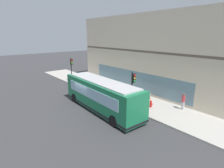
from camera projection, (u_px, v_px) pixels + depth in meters
The scene contains 10 objects.
ground at pixel (88, 106), 19.04m from camera, with size 120.00×120.00×0.00m, color #38383A.
sidewalk_curb at pixel (121, 95), 22.07m from camera, with size 4.65×40.00×0.15m, color #B2ADA3.
building_corner at pixel (153, 53), 24.38m from camera, with size 7.03×22.42×9.78m.
city_bus_nearside at pixel (101, 95), 17.58m from camera, with size 2.90×10.12×3.07m.
traffic_light_near_corner at pixel (133, 83), 17.66m from camera, with size 0.32×0.49×3.61m.
traffic_light_down_block at pixel (71, 66), 27.28m from camera, with size 0.32×0.49×3.73m.
fire_hydrant at pixel (151, 104), 18.18m from camera, with size 0.35×0.35×0.74m.
pedestrian_near_building_entrance at pixel (94, 80), 25.73m from camera, with size 0.32×0.32×1.61m.
pedestrian_by_light_pole at pixel (183, 100), 17.42m from camera, with size 0.32×0.32×1.67m.
newspaper_vending_box at pixel (148, 96), 20.29m from camera, with size 0.44×0.43×0.90m.
Camera 1 is at (-9.39, -15.28, 7.29)m, focal length 28.66 mm.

